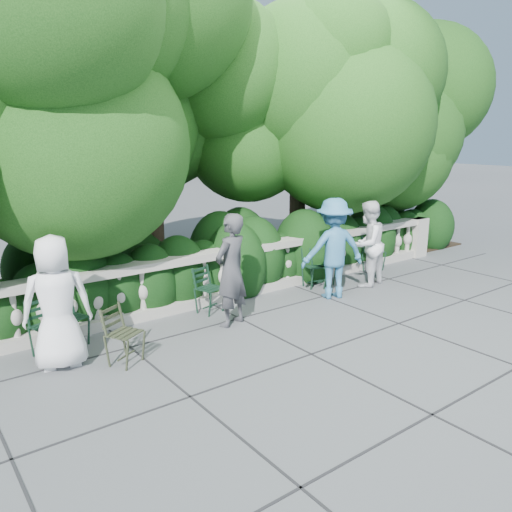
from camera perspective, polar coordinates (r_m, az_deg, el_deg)
ground at (r=8.38m, az=4.15°, el=-7.97°), size 90.00×90.00×0.00m
balustrade at (r=9.58m, az=-2.88°, el=-2.07°), size 12.00×0.44×1.00m
shrub_hedge at (r=10.69m, az=-6.46°, el=-3.16°), size 15.00×2.60×1.70m
tree_canopy at (r=10.79m, az=-4.30°, el=18.32°), size 15.04×6.52×6.78m
chair_a at (r=7.99m, az=-19.58°, el=-9.90°), size 0.58×0.60×0.84m
chair_b at (r=7.79m, az=-21.82°, el=-10.72°), size 0.56×0.59×0.84m
chair_c at (r=10.37m, az=7.11°, el=-3.72°), size 0.50×0.54×0.84m
chair_d at (r=8.92m, az=-4.58°, el=-6.61°), size 0.55×0.58×0.84m
chair_e at (r=11.87m, az=13.80°, el=-1.76°), size 0.49×0.53×0.84m
chair_f at (r=10.49m, az=8.31°, el=-3.56°), size 0.54×0.57×0.84m
chair_weathered at (r=7.23m, az=-13.67°, el=-12.05°), size 0.62×0.63×0.84m
person_businessman at (r=7.17m, az=-21.83°, el=-4.96°), size 1.01×0.78×1.84m
person_woman_grey at (r=8.15m, az=-2.88°, el=-1.62°), size 0.79×0.64×1.87m
person_casual_man at (r=10.56m, az=12.63°, el=1.37°), size 0.99×0.84×1.78m
person_older_blue at (r=9.65m, az=8.82°, el=0.85°), size 1.42×1.11×1.93m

